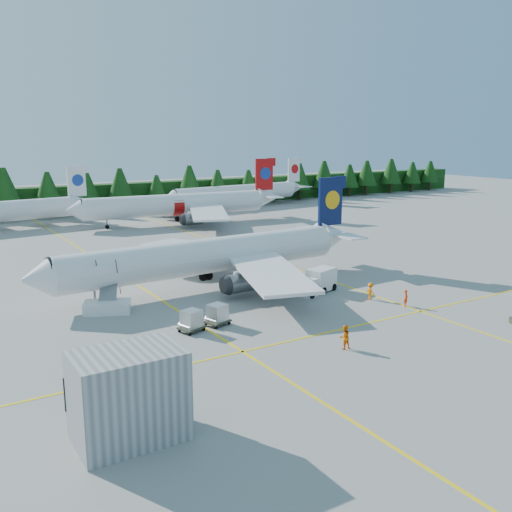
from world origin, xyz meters
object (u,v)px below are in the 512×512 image
service_truck (316,281)px  airstairs (108,303)px  airliner_navy (200,258)px  airliner_red (173,205)px

service_truck → airstairs: bearing=148.7°
airstairs → service_truck: size_ratio=1.20×
airliner_navy → airstairs: (-11.59, -3.25, -2.61)m
airliner_navy → service_truck: airliner_navy is taller
airliner_red → airstairs: bearing=-115.3°
airliner_red → service_truck: airliner_red is taller
airliner_navy → airliner_red: (15.86, 44.24, 0.13)m
airliner_red → service_truck: (-6.10, -52.62, -2.35)m
airliner_navy → airliner_red: size_ratio=0.96×
airliner_red → service_truck: bearing=-91.9°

